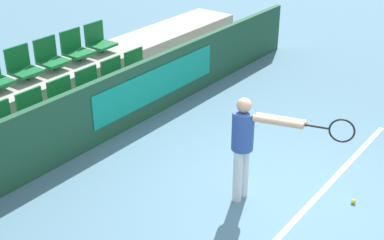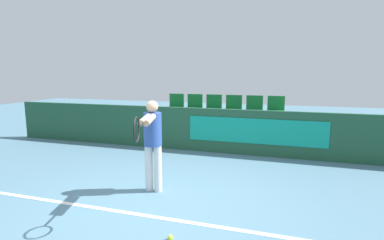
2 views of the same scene
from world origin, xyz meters
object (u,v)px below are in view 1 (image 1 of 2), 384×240
object	(u,v)px
stadium_chair_0	(3,126)
stadium_chair_4	(116,77)
stadium_chair_2	(65,99)
stadium_chair_8	(23,66)
stadium_chair_3	(92,88)
tennis_ball	(353,201)
stadium_chair_11	(99,40)
stadium_chair_9	(50,57)
stadium_chair_10	(75,48)
stadium_chair_1	(35,112)
stadium_chair_5	(139,68)
tennis_player	(249,140)

from	to	relation	value
stadium_chair_0	stadium_chair_4	distance (m)	2.49
stadium_chair_2	stadium_chair_8	bearing A→B (deg)	90.00
stadium_chair_3	tennis_ball	size ratio (longest dim) A/B	8.88
stadium_chair_2	stadium_chair_11	distance (m)	2.18
stadium_chair_9	stadium_chair_10	size ratio (longest dim) A/B	1.00
stadium_chair_1	stadium_chair_9	bearing A→B (deg)	40.67
stadium_chair_3	stadium_chair_11	bearing A→B (deg)	40.67
tennis_ball	stadium_chair_5	bearing A→B (deg)	78.59
stadium_chair_3	stadium_chair_4	xyz separation A→B (m)	(0.62, 0.00, 0.00)
stadium_chair_0	stadium_chair_11	distance (m)	3.30
stadium_chair_5	stadium_chair_8	size ratio (longest dim) A/B	1.00
stadium_chair_0	tennis_player	xyz separation A→B (m)	(1.33, -3.58, 0.34)
stadium_chair_0	stadium_chair_8	xyz separation A→B (m)	(1.24, 1.07, 0.36)
stadium_chair_2	stadium_chair_3	size ratio (longest dim) A/B	1.00
stadium_chair_4	stadium_chair_5	world-z (taller)	same
stadium_chair_0	stadium_chair_4	world-z (taller)	same
stadium_chair_5	stadium_chair_8	bearing A→B (deg)	150.20
tennis_player	stadium_chair_9	bearing A→B (deg)	67.36
stadium_chair_0	stadium_chair_10	bearing A→B (deg)	23.25
stadium_chair_1	stadium_chair_4	xyz separation A→B (m)	(1.86, 0.00, 0.00)
stadium_chair_0	tennis_ball	world-z (taller)	stadium_chair_0
stadium_chair_5	stadium_chair_9	distance (m)	1.68
stadium_chair_5	stadium_chair_8	world-z (taller)	stadium_chair_8
stadium_chair_4	stadium_chair_5	bearing A→B (deg)	0.00
stadium_chair_5	stadium_chair_10	size ratio (longest dim) A/B	1.00
stadium_chair_1	stadium_chair_5	xyz separation A→B (m)	(2.49, 0.00, 0.00)
stadium_chair_0	stadium_chair_9	bearing A→B (deg)	29.80
stadium_chair_3	stadium_chair_8	xyz separation A→B (m)	(-0.62, 1.07, 0.36)
stadium_chair_0	stadium_chair_11	bearing A→B (deg)	18.97
stadium_chair_9	stadium_chair_10	distance (m)	0.62
stadium_chair_4	tennis_player	xyz separation A→B (m)	(-1.15, -3.58, 0.34)
stadium_chair_3	stadium_chair_11	xyz separation A→B (m)	(1.24, 1.07, 0.36)
stadium_chair_1	stadium_chair_10	world-z (taller)	stadium_chair_10
stadium_chair_1	tennis_ball	size ratio (longest dim) A/B	8.88
stadium_chair_10	stadium_chair_5	bearing A→B (deg)	-59.80
stadium_chair_8	tennis_ball	xyz separation A→B (m)	(0.89, -5.89, -0.92)
stadium_chair_8	tennis_ball	size ratio (longest dim) A/B	8.88
stadium_chair_0	tennis_player	distance (m)	3.83
stadium_chair_11	stadium_chair_3	bearing A→B (deg)	-139.33
tennis_ball	stadium_chair_10	bearing A→B (deg)	86.58
stadium_chair_9	stadium_chair_5	bearing A→B (deg)	-40.67
stadium_chair_1	stadium_chair_8	world-z (taller)	stadium_chair_8
stadium_chair_2	tennis_ball	bearing A→B (deg)	-79.54
stadium_chair_0	stadium_chair_9	size ratio (longest dim) A/B	1.00
stadium_chair_10	stadium_chair_2	bearing A→B (deg)	-139.33
stadium_chair_8	tennis_player	bearing A→B (deg)	-88.88
stadium_chair_5	tennis_player	distance (m)	4.01
tennis_player	tennis_ball	world-z (taller)	tennis_player
stadium_chair_9	stadium_chair_0	bearing A→B (deg)	-150.20
stadium_chair_2	tennis_player	bearing A→B (deg)	-88.55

